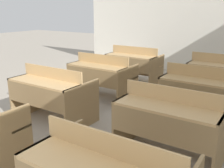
% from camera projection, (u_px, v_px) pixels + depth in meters
% --- Properties ---
extents(wall_back, '(6.38, 0.06, 2.89)m').
position_uv_depth(wall_back, '(192.00, 18.00, 6.83)').
color(wall_back, white).
rests_on(wall_back, ground_plane).
extents(bench_second_left, '(1.16, 0.75, 0.85)m').
position_uv_depth(bench_second_left, '(52.00, 93.00, 3.97)').
color(bench_second_left, '#97794E').
rests_on(bench_second_left, ground_plane).
extents(bench_second_right, '(1.16, 0.75, 0.85)m').
position_uv_depth(bench_second_right, '(170.00, 121.00, 2.98)').
color(bench_second_right, '#96784E').
rests_on(bench_second_right, ground_plane).
extents(bench_third_left, '(1.16, 0.75, 0.85)m').
position_uv_depth(bench_third_left, '(101.00, 75.00, 5.03)').
color(bench_third_left, olive).
rests_on(bench_third_left, ground_plane).
extents(bench_third_right, '(1.16, 0.75, 0.85)m').
position_uv_depth(bench_third_right, '(201.00, 92.00, 4.03)').
color(bench_third_right, olive).
rests_on(bench_third_right, ground_plane).
extents(bench_back_left, '(1.16, 0.75, 0.85)m').
position_uv_depth(bench_back_left, '(134.00, 64.00, 6.08)').
color(bench_back_left, '#97784E').
rests_on(bench_back_left, ground_plane).
extents(bench_back_right, '(1.16, 0.75, 0.85)m').
position_uv_depth(bench_back_right, '(220.00, 74.00, 5.08)').
color(bench_back_right, '#997A50').
rests_on(bench_back_right, ground_plane).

